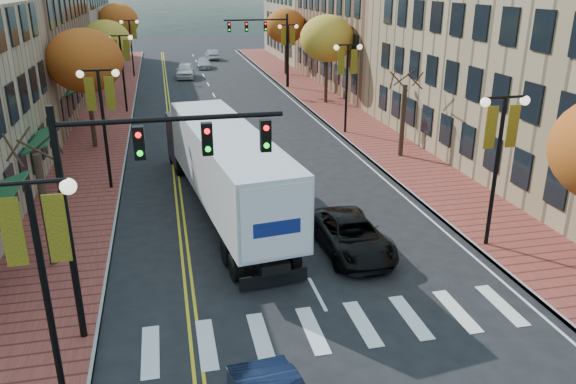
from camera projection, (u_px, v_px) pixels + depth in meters
ground at (356, 369)px, 15.34m from camera, size 200.00×200.00×0.00m
sidewalk_left at (106, 117)px, 43.15m from camera, size 4.00×85.00×0.15m
sidewalk_right at (330, 107)px, 46.82m from camera, size 4.00×85.00×0.15m
building_left_far at (50, 28)px, 65.88m from camera, size 12.00×26.00×9.50m
building_right_mid at (396, 34)px, 55.70m from camera, size 15.00×24.00×10.00m
building_right_far at (332, 16)px, 75.60m from camera, size 15.00×20.00×11.00m
tree_left_a at (46, 211)px, 20.02m from camera, size 0.28×0.28×4.20m
tree_left_b at (85, 61)px, 33.49m from camera, size 4.48×4.48×7.21m
tree_left_c at (106, 41)px, 48.24m from camera, size 4.16×4.16×6.69m
tree_left_d at (118, 21)px, 64.47m from camera, size 4.61×4.61×7.42m
tree_right_b at (403, 121)px, 32.82m from camera, size 0.28×0.28×4.20m
tree_right_c at (327, 39)px, 46.30m from camera, size 4.48×4.48×7.21m
tree_right_d at (286, 26)px, 60.96m from camera, size 4.35×4.35×7.00m
lamp_left_a at (39, 256)px, 12.30m from camera, size 1.96×0.36×6.05m
lamp_left_b at (102, 106)px, 26.90m from camera, size 1.96×0.36×6.05m
lamp_left_c at (122, 59)px, 43.33m from camera, size 1.96×0.36×6.05m
lamp_left_d at (131, 37)px, 59.77m from camera, size 1.96×0.36×6.05m
lamp_right_a at (500, 143)px, 20.84m from camera, size 1.96×0.36×6.05m
lamp_right_b at (347, 71)px, 37.27m from camera, size 1.96×0.36×6.05m
lamp_right_c at (288, 43)px, 53.70m from camera, size 1.96×0.36×6.05m
traffic_mast_near at (136, 178)px, 15.22m from camera, size 6.10×0.35×7.00m
traffic_mast_far at (267, 37)px, 53.06m from camera, size 6.10×0.34×7.00m
semi_truck at (221, 161)px, 25.19m from camera, size 4.55×16.40×4.05m
black_suv at (351, 236)px, 21.71m from camera, size 2.47×5.08×1.39m
car_far_white at (185, 70)px, 60.78m from camera, size 2.28×4.87×1.61m
car_far_silver at (204, 63)px, 67.67m from camera, size 1.79×4.09×1.17m
car_far_oncoming at (212, 55)px, 75.08m from camera, size 1.63×4.02×1.30m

